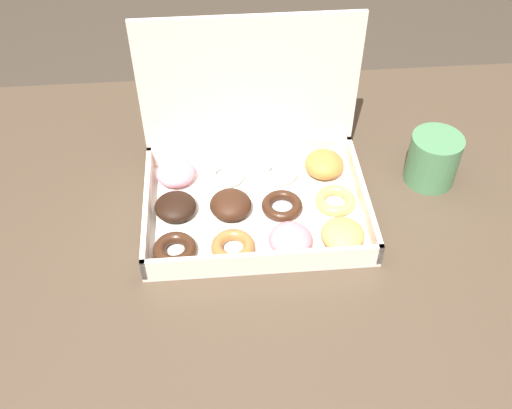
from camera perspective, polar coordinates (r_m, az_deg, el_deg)
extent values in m
cube|color=#4C3D2D|center=(0.94, 1.72, -5.22)|extent=(1.26, 0.99, 0.03)
cylinder|color=#4C3D2D|center=(1.58, -21.75, -1.93)|extent=(0.06, 0.06, 0.68)
cylinder|color=#4C3D2D|center=(1.64, 20.29, 0.56)|extent=(0.06, 0.06, 0.68)
cube|color=silver|center=(0.99, 0.00, -0.65)|extent=(0.36, 0.26, 0.01)
cube|color=silver|center=(0.89, 0.68, -5.48)|extent=(0.36, 0.01, 0.04)
cube|color=silver|center=(1.06, -0.57, 5.03)|extent=(0.36, 0.01, 0.04)
cube|color=silver|center=(0.98, -10.32, -0.37)|extent=(0.01, 0.26, 0.04)
cube|color=silver|center=(1.00, 10.11, 0.84)|extent=(0.01, 0.26, 0.04)
cube|color=silver|center=(0.99, -0.66, 11.46)|extent=(0.36, 0.01, 0.24)
torus|color=#381E11|center=(0.92, -7.74, -4.27)|extent=(0.07, 0.07, 0.02)
torus|color=#9E6633|center=(0.92, -2.21, -4.04)|extent=(0.07, 0.07, 0.02)
ellipsoid|color=pink|center=(0.92, 3.31, -3.32)|extent=(0.07, 0.07, 0.04)
ellipsoid|color=tan|center=(0.93, 8.25, -2.88)|extent=(0.07, 0.07, 0.04)
ellipsoid|color=black|center=(0.98, -7.68, -0.20)|extent=(0.07, 0.07, 0.03)
ellipsoid|color=#381E11|center=(0.97, -2.44, -0.02)|extent=(0.07, 0.07, 0.04)
torus|color=#381E11|center=(0.98, 2.49, -0.11)|extent=(0.07, 0.07, 0.02)
torus|color=tan|center=(1.00, 7.55, 0.36)|extent=(0.07, 0.07, 0.02)
ellipsoid|color=pink|center=(1.04, -7.64, 3.00)|extent=(0.07, 0.07, 0.03)
torus|color=white|center=(1.04, -2.91, 2.97)|extent=(0.07, 0.07, 0.02)
torus|color=white|center=(1.04, 2.20, 3.21)|extent=(0.07, 0.07, 0.02)
ellipsoid|color=#B77A38|center=(1.04, 6.51, 3.82)|extent=(0.07, 0.07, 0.04)
cylinder|color=#4C8456|center=(1.06, 16.51, 4.17)|extent=(0.09, 0.09, 0.09)
cylinder|color=black|center=(1.04, 16.97, 5.87)|extent=(0.07, 0.07, 0.01)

